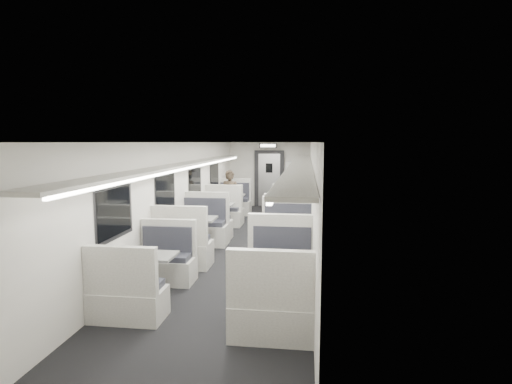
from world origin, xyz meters
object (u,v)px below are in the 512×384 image
(booth_right_b, at_px, (291,221))
(exit_sign, at_px, (268,146))
(booth_left_b, at_px, (217,217))
(booth_right_d, at_px, (278,284))
(passenger, at_px, (230,197))
(booth_left_d, at_px, (149,276))
(booth_left_c, at_px, (194,236))
(booth_left_a, at_px, (230,206))
(booth_right_c, at_px, (285,246))
(booth_right_a, at_px, (294,206))
(vestibule_door, at_px, (269,179))

(booth_right_b, bearing_deg, exit_sign, 103.27)
(exit_sign, bearing_deg, booth_left_b, -104.25)
(booth_right_d, height_order, passenger, passenger)
(booth_left_d, bearing_deg, exit_sign, 83.37)
(booth_left_b, distance_m, booth_left_d, 4.66)
(booth_left_c, distance_m, booth_right_d, 3.33)
(booth_left_a, xyz_separation_m, booth_right_b, (2.00, -2.12, 0.02))
(booth_left_b, bearing_deg, booth_right_c, -54.68)
(booth_right_b, distance_m, exit_sign, 4.74)
(booth_right_b, bearing_deg, booth_left_a, 133.35)
(booth_right_d, bearing_deg, booth_left_a, 106.70)
(booth_left_b, xyz_separation_m, booth_right_d, (2.00, -4.85, -0.00))
(booth_right_a, relative_size, exit_sign, 3.57)
(booth_left_a, bearing_deg, passenger, -77.82)
(booth_left_a, height_order, passenger, passenger)
(passenger, xyz_separation_m, exit_sign, (0.83, 2.89, 1.48))
(booth_left_c, height_order, vestibule_door, vestibule_door)
(booth_right_a, bearing_deg, passenger, -149.20)
(booth_right_d, xyz_separation_m, passenger, (-1.83, 5.90, 0.41))
(booth_right_b, height_order, booth_right_d, booth_right_b)
(booth_left_a, distance_m, booth_right_d, 6.96)
(passenger, distance_m, exit_sign, 3.35)
(booth_left_b, relative_size, booth_left_d, 1.10)
(booth_left_b, bearing_deg, vestibule_door, 77.27)
(booth_left_d, relative_size, passenger, 1.25)
(passenger, relative_size, exit_sign, 2.57)
(booth_right_c, bearing_deg, booth_right_d, -90.00)
(booth_left_a, height_order, exit_sign, exit_sign)
(booth_right_c, height_order, exit_sign, exit_sign)
(passenger, relative_size, vestibule_door, 0.76)
(booth_left_d, xyz_separation_m, vestibule_door, (1.00, 9.09, 0.68))
(booth_left_a, height_order, booth_right_d, booth_left_a)
(booth_left_c, bearing_deg, booth_right_c, -17.60)
(booth_right_a, bearing_deg, booth_left_d, -106.38)
(booth_right_b, height_order, vestibule_door, vestibule_door)
(booth_left_b, height_order, booth_right_b, booth_right_b)
(booth_right_c, relative_size, passenger, 1.44)
(booth_left_c, distance_m, booth_right_a, 4.77)
(exit_sign, bearing_deg, booth_right_d, -83.51)
(booth_left_b, xyz_separation_m, vestibule_door, (1.00, 4.43, 0.65))
(booth_left_c, height_order, booth_left_d, booth_left_c)
(booth_right_b, xyz_separation_m, booth_right_d, (0.00, -4.55, -0.03))
(booth_left_b, relative_size, booth_right_b, 0.95)
(booth_right_a, height_order, exit_sign, exit_sign)
(booth_right_c, bearing_deg, booth_left_a, 113.31)
(booth_left_c, xyz_separation_m, passenger, (0.17, 3.24, 0.39))
(booth_left_a, distance_m, booth_right_c, 5.05)
(booth_left_a, distance_m, booth_left_b, 1.82)
(booth_right_a, distance_m, vestibule_door, 2.57)
(booth_right_c, xyz_separation_m, exit_sign, (-1.00, 6.76, 1.87))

